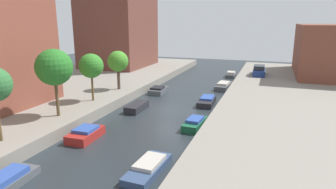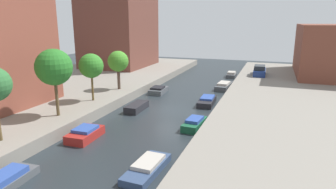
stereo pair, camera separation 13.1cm
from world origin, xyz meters
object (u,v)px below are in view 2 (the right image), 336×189
moored_boat_left_1 (85,134)px  moored_boat_left_0 (5,181)px  moored_boat_left_3 (158,90)px  moored_boat_right_1 (147,167)px  street_tree_1 (54,67)px  street_tree_3 (118,62)px  apartment_tower_far (118,3)px  moored_boat_left_2 (137,107)px  moored_boat_right_5 (231,75)px  street_tree_2 (91,66)px  parked_car (260,71)px  moored_boat_right_4 (224,86)px  moored_boat_right_2 (195,123)px  low_block_right (335,50)px  moored_boat_right_3 (207,101)px

moored_boat_left_1 → moored_boat_left_0: bearing=-90.6°
moored_boat_left_3 → moored_boat_right_1: bearing=-70.3°
street_tree_1 → street_tree_3: 10.68m
street_tree_3 → moored_boat_right_1: bearing=-56.0°
apartment_tower_far → moored_boat_left_2: size_ratio=6.43×
street_tree_1 → moored_boat_right_5: size_ratio=1.76×
moored_boat_right_5 → street_tree_2: bearing=-115.0°
street_tree_2 → parked_car: bearing=53.6°
apartment_tower_far → street_tree_2: apartment_tower_far is taller
moored_boat_right_4 → street_tree_3: bearing=-141.7°
street_tree_2 → moored_boat_left_1: street_tree_2 is taller
moored_boat_right_1 → moored_boat_right_4: size_ratio=0.95×
street_tree_2 → moored_boat_left_2: size_ratio=1.42×
street_tree_3 → moored_boat_left_1: 13.33m
moored_boat_left_3 → moored_boat_right_2: (7.47, -10.50, 0.02)m
moored_boat_left_0 → moored_boat_right_5: size_ratio=1.23×
moored_boat_left_2 → moored_boat_right_1: moored_boat_left_2 is taller
street_tree_3 → street_tree_2: bearing=-90.0°
low_block_right → moored_boat_left_1: low_block_right is taller
low_block_right → street_tree_1: size_ratio=2.69×
street_tree_2 → street_tree_3: street_tree_2 is taller
apartment_tower_far → street_tree_1: 29.33m
apartment_tower_far → low_block_right: 34.78m
moored_boat_right_1 → moored_boat_right_3: 15.85m
moored_boat_left_0 → moored_boat_left_3: bearing=90.1°
low_block_right → moored_boat_right_4: bearing=-145.3°
low_block_right → moored_boat_right_4: 17.74m
apartment_tower_far → moored_boat_left_1: bearing=-66.3°
moored_boat_left_3 → street_tree_3: bearing=-135.9°
moored_boat_left_2 → moored_boat_left_0: bearing=-92.2°
street_tree_1 → street_tree_2: bearing=90.0°
parked_car → moored_boat_left_3: 16.39m
moored_boat_left_1 → moored_boat_right_4: (7.24, 20.86, -0.00)m
street_tree_2 → moored_boat_left_0: bearing=-75.4°
apartment_tower_far → moored_boat_right_4: bearing=-21.6°
moored_boat_right_5 → low_block_right: bearing=3.6°
moored_boat_right_5 → apartment_tower_far: bearing=-177.0°
moored_boat_right_5 → moored_boat_left_3: bearing=-116.9°
street_tree_1 → parked_car: bearing=59.6°
moored_boat_left_1 → moored_boat_right_3: moored_boat_left_1 is taller
low_block_right → moored_boat_left_1: 37.63m
moored_boat_left_2 → moored_boat_left_3: (-0.64, 7.62, 0.02)m
street_tree_3 → moored_boat_right_3: bearing=2.9°
moored_boat_left_2 → street_tree_2: bearing=-163.3°
moored_boat_left_2 → moored_boat_right_5: bearing=73.4°
moored_boat_left_0 → moored_boat_left_1: 7.29m
moored_boat_right_3 → moored_boat_right_4: size_ratio=0.93×
moored_boat_left_0 → moored_boat_right_4: moored_boat_right_4 is taller
moored_boat_left_2 → moored_boat_right_4: (6.73, 12.78, 0.05)m
street_tree_3 → moored_boat_right_2: (11.08, -7.00, -3.88)m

